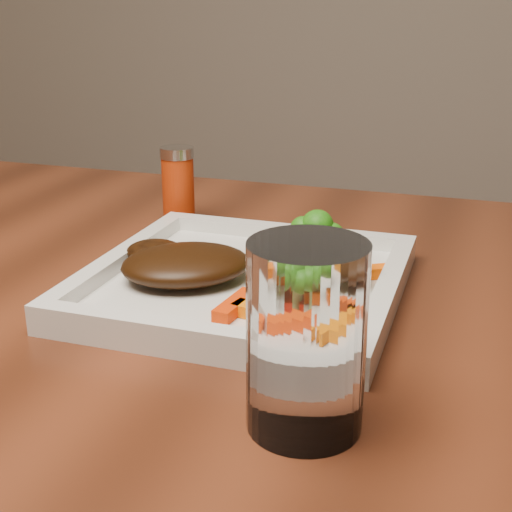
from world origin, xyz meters
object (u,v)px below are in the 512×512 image
(spice_shaker, at_px, (178,187))
(plate, at_px, (245,287))
(steak, at_px, (186,264))
(drinking_glass, at_px, (306,338))

(spice_shaker, bearing_deg, plate, -50.24)
(steak, height_order, drinking_glass, drinking_glass)
(spice_shaker, relative_size, drinking_glass, 0.77)
(plate, height_order, steak, steak)
(plate, height_order, drinking_glass, drinking_glass)
(steak, relative_size, spice_shaker, 1.26)
(steak, xyz_separation_m, spice_shaker, (-0.09, 0.18, 0.02))
(spice_shaker, bearing_deg, steak, -64.03)
(steak, bearing_deg, plate, 15.75)
(plate, xyz_separation_m, steak, (-0.05, -0.01, 0.02))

